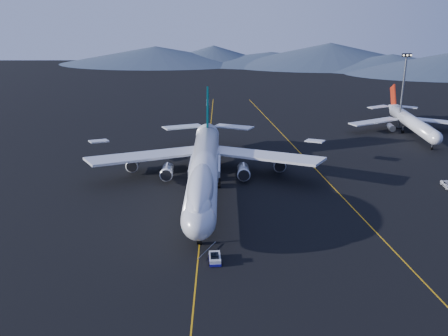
{
  "coord_description": "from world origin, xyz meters",
  "views": [
    {
      "loc": [
        4.45,
        -109.74,
        44.03
      ],
      "look_at": [
        4.64,
        -0.52,
        6.0
      ],
      "focal_mm": 40.0,
      "sensor_mm": 36.0,
      "label": 1
    }
  ],
  "objects_px": {
    "boeing_747": "(204,168)",
    "service_van": "(448,185)",
    "pushback_tug": "(215,259)",
    "second_jet": "(411,122)",
    "floodlight_mast": "(403,91)"
  },
  "relations": [
    {
      "from": "service_van",
      "to": "pushback_tug",
      "type": "bearing_deg",
      "value": -145.47
    },
    {
      "from": "second_jet",
      "to": "service_van",
      "type": "relative_size",
      "value": 9.19
    },
    {
      "from": "pushback_tug",
      "to": "service_van",
      "type": "distance_m",
      "value": 66.04
    },
    {
      "from": "boeing_747",
      "to": "pushback_tug",
      "type": "relative_size",
      "value": 17.36
    },
    {
      "from": "pushback_tug",
      "to": "floodlight_mast",
      "type": "bearing_deg",
      "value": 51.74
    },
    {
      "from": "pushback_tug",
      "to": "second_jet",
      "type": "bearing_deg",
      "value": 48.98
    },
    {
      "from": "boeing_747",
      "to": "pushback_tug",
      "type": "height_order",
      "value": "boeing_747"
    },
    {
      "from": "boeing_747",
      "to": "service_van",
      "type": "xyz_separation_m",
      "value": [
        58.8,
        2.32,
        -5.11
      ]
    },
    {
      "from": "pushback_tug",
      "to": "second_jet",
      "type": "relative_size",
      "value": 0.09
    },
    {
      "from": "pushback_tug",
      "to": "second_jet",
      "type": "distance_m",
      "value": 106.56
    },
    {
      "from": "floodlight_mast",
      "to": "pushback_tug",
      "type": "bearing_deg",
      "value": -124.25
    },
    {
      "from": "second_jet",
      "to": "floodlight_mast",
      "type": "relative_size",
      "value": 1.82
    },
    {
      "from": "second_jet",
      "to": "service_van",
      "type": "bearing_deg",
      "value": -106.32
    },
    {
      "from": "boeing_747",
      "to": "service_van",
      "type": "bearing_deg",
      "value": 2.26
    },
    {
      "from": "boeing_747",
      "to": "second_jet",
      "type": "height_order",
      "value": "boeing_747"
    }
  ]
}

